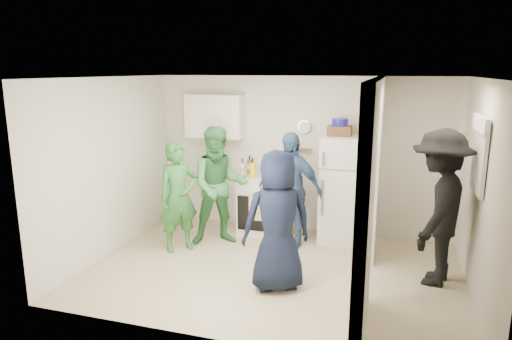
{
  "coord_description": "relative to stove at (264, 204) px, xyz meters",
  "views": [
    {
      "loc": [
        1.42,
        -5.43,
        2.6
      ],
      "look_at": [
        -0.36,
        0.4,
        1.25
      ],
      "focal_mm": 32.0,
      "sensor_mm": 36.0,
      "label": 1
    }
  ],
  "objects": [
    {
      "name": "spice_shelf",
      "position": [
        0.52,
        0.28,
        0.89
      ],
      "size": [
        0.35,
        0.08,
        0.03
      ],
      "primitive_type": "cube",
      "color": "olive",
      "rests_on": "wall_back"
    },
    {
      "name": "bottle_f",
      "position": [
        0.17,
        0.02,
        0.6
      ],
      "size": [
        0.07,
        0.07,
        0.27
      ],
      "primitive_type": "cylinder",
      "color": "#163D1E",
      "rests_on": "stove"
    },
    {
      "name": "red_cup",
      "position": [
        0.22,
        -0.2,
        0.52
      ],
      "size": [
        0.09,
        0.09,
        0.12
      ],
      "primitive_type": "cylinder",
      "color": "#AD0B1B",
      "rests_on": "stove"
    },
    {
      "name": "wall_right",
      "position": [
        2.92,
        -1.37,
        0.79
      ],
      "size": [
        0.0,
        3.4,
        3.4
      ],
      "primitive_type": "plane",
      "rotation": [
        1.57,
        0.0,
        -1.57
      ],
      "color": "silver",
      "rests_on": "floor"
    },
    {
      "name": "blue_bowl",
      "position": [
        1.16,
        0.02,
        1.37
      ],
      "size": [
        0.24,
        0.24,
        0.11
      ],
      "primitive_type": "cylinder",
      "color": "#1D148F",
      "rests_on": "wicker_basket"
    },
    {
      "name": "bottle_g",
      "position": [
        0.25,
        0.12,
        0.61
      ],
      "size": [
        0.07,
        0.07,
        0.28
      ],
      "primitive_type": "cylinder",
      "color": "olive",
      "rests_on": "stove"
    },
    {
      "name": "floor",
      "position": [
        0.52,
        -1.37,
        -0.46
      ],
      "size": [
        4.8,
        4.8,
        0.0
      ],
      "primitive_type": "plane",
      "color": "tan",
      "rests_on": "ground"
    },
    {
      "name": "wall_left",
      "position": [
        -1.88,
        -1.37,
        0.79
      ],
      "size": [
        0.0,
        3.4,
        3.4
      ],
      "primitive_type": "plane",
      "rotation": [
        1.57,
        0.0,
        1.57
      ],
      "color": "silver",
      "rests_on": "floor"
    },
    {
      "name": "bottle_j",
      "position": [
        0.32,
        -0.09,
        0.62
      ],
      "size": [
        0.07,
        0.07,
        0.32
      ],
      "primitive_type": "cylinder",
      "color": "#194B22",
      "rests_on": "stove"
    },
    {
      "name": "bottle_k",
      "position": [
        -0.2,
        0.03,
        0.61
      ],
      "size": [
        0.07,
        0.07,
        0.29
      ],
      "primitive_type": "cylinder",
      "color": "brown",
      "rests_on": "stove"
    },
    {
      "name": "nook_valance",
      "position": [
        2.86,
        -1.17,
        1.54
      ],
      "size": [
        0.04,
        0.82,
        0.18
      ],
      "primitive_type": "cube",
      "color": "white",
      "rests_on": "wall_right"
    },
    {
      "name": "bottle_d",
      "position": [
        0.02,
        -0.05,
        0.62
      ],
      "size": [
        0.06,
        0.06,
        0.31
      ],
      "primitive_type": "cylinder",
      "color": "#5E2C10",
      "rests_on": "stove"
    },
    {
      "name": "person_navy",
      "position": [
        0.69,
        -1.83,
        0.39
      ],
      "size": [
        0.99,
        0.87,
        1.7
      ],
      "primitive_type": "imported",
      "rotation": [
        0.0,
        0.0,
        -2.64
      ],
      "color": "black",
      "rests_on": "floor"
    },
    {
      "name": "fridge",
      "position": [
        1.26,
        -0.03,
        0.35
      ],
      "size": [
        0.67,
        0.65,
        1.63
      ],
      "primitive_type": "cube",
      "color": "white",
      "rests_on": "floor"
    },
    {
      "name": "person_denim",
      "position": [
        0.51,
        -0.42,
        0.4
      ],
      "size": [
        1.08,
        0.63,
        1.72
      ],
      "primitive_type": "imported",
      "rotation": [
        0.0,
        0.0,
        -0.22
      ],
      "color": "#3B5A80",
      "rests_on": "floor"
    },
    {
      "name": "nook_window_frame",
      "position": [
        2.89,
        -1.17,
        1.19
      ],
      "size": [
        0.04,
        0.76,
        0.86
      ],
      "primitive_type": "cube",
      "color": "white",
      "rests_on": "wall_right"
    },
    {
      "name": "stove",
      "position": [
        0.0,
        0.0,
        0.0
      ],
      "size": [
        0.78,
        0.65,
        0.93
      ],
      "primitive_type": "cube",
      "color": "white",
      "rests_on": "floor"
    },
    {
      "name": "nook_window",
      "position": [
        2.9,
        -1.17,
        1.19
      ],
      "size": [
        0.03,
        0.7,
        0.8
      ],
      "primitive_type": "cube",
      "color": "black",
      "rests_on": "wall_right"
    },
    {
      "name": "bottle_a",
      "position": [
        -0.29,
        0.13,
        0.61
      ],
      "size": [
        0.08,
        0.08,
        0.3
      ],
      "primitive_type": "cylinder",
      "color": "olive",
      "rests_on": "stove"
    },
    {
      "name": "wall_front",
      "position": [
        0.52,
        -3.07,
        0.79
      ],
      "size": [
        4.8,
        0.0,
        4.8
      ],
      "primitive_type": "plane",
      "rotation": [
        -1.57,
        0.0,
        0.0
      ],
      "color": "silver",
      "rests_on": "floor"
    },
    {
      "name": "partition_pier_front",
      "position": [
        1.72,
        -2.47,
        0.79
      ],
      "size": [
        0.12,
        1.2,
        2.5
      ],
      "primitive_type": "cube",
      "color": "silver",
      "rests_on": "floor"
    },
    {
      "name": "bottle_i",
      "position": [
        0.04,
        0.11,
        0.62
      ],
      "size": [
        0.07,
        0.07,
        0.31
      ],
      "primitive_type": "cylinder",
      "color": "#522D0E",
      "rests_on": "stove"
    },
    {
      "name": "bottle_e",
      "position": [
        0.11,
        0.18,
        0.59
      ],
      "size": [
        0.06,
        0.06,
        0.26
      ],
      "primitive_type": "cylinder",
      "color": "#B3B9C6",
      "rests_on": "stove"
    },
    {
      "name": "ceiling",
      "position": [
        0.52,
        -1.37,
        2.04
      ],
      "size": [
        4.8,
        4.8,
        0.0
      ],
      "primitive_type": "plane",
      "rotation": [
        3.14,
        0.0,
        0.0
      ],
      "color": "white",
      "rests_on": "wall_back"
    },
    {
      "name": "bottle_c",
      "position": [
        -0.06,
        0.17,
        0.6
      ],
      "size": [
        0.07,
        0.07,
        0.27
      ],
      "primitive_type": "cylinder",
      "color": "silver",
      "rests_on": "stove"
    },
    {
      "name": "bottle_h",
      "position": [
        -0.32,
        -0.13,
        0.61
      ],
      "size": [
        0.07,
        0.07,
        0.3
      ],
      "primitive_type": "cylinder",
      "color": "silver",
      "rests_on": "stove"
    },
    {
      "name": "wall_clock",
      "position": [
        0.57,
        0.31,
        1.24
      ],
      "size": [
        0.22,
        0.02,
        0.22
      ],
      "primitive_type": "cylinder",
      "rotation": [
        1.57,
        0.0,
        0.0
      ],
      "color": "white",
      "rests_on": "wall_back"
    },
    {
      "name": "person_green_center",
      "position": [
        -0.51,
        -0.65,
        0.43
      ],
      "size": [
        1.08,
        1.0,
        1.79
      ],
      "primitive_type": "imported",
      "rotation": [
        0.0,
        0.0,
        0.47
      ],
      "color": "#3D893C",
      "rests_on": "floor"
    },
    {
      "name": "person_green_left",
      "position": [
        -0.98,
        -1.07,
        0.33
      ],
      "size": [
        0.68,
        0.69,
        1.6
      ],
      "primitive_type": "imported",
      "rotation": [
        0.0,
        0.0,
        0.82
      ],
      "color": "#34762F",
      "rests_on": "floor"
    },
    {
      "name": "yellow_cup_stack_top",
      "position": [
        1.48,
        -0.13,
        1.29
      ],
      "size": [
        0.09,
        0.09,
        0.25
      ],
      "primitive_type": "cylinder",
      "color": "#F4A114",
      "rests_on": "fridge"
    },
    {
      "name": "wall_back",
      "position": [
        0.52,
        0.33,
        0.79
      ],
      "size": [
        4.8,
        0.0,
        4.8
      ],
      "primitive_type": "plane",
      "rotation": [
        1.57,
        0.0,
        0.0
      ],
      "color": "silver",
      "rests_on": "floor"
    },
    {
      "name": "yellow_cup_stack_stove",
      "position": [
        -0.12,
        -0.22,
        0.59
      ],
      "size": [
        0.09,
        0.09,
        0.25
      ],
      "primitive_type": "cylinder",
      "color": "yellow",
      "rests_on": "stove"
    },
    {
      "name": "upper_cabinet",
      "position": [
        -0.88,
        0.15,
        1.39
      ],
      "size": [
        0.95,
        0.34,
        0.7
      ],
      "primitive_type": "cube",
      "color": "silver",
      "rests_on": "wall_back"
    },
    {
      "name": "wicker_basket",
      "position": [
        1.16,
        0.02,
        1.24
      ],
      "size": [
        0.35,
        0.25,
        0.15
      ],
      "primitive_type": "cube",
      "color": "brown",
      "rests_on": "fridge"
    },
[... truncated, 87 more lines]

